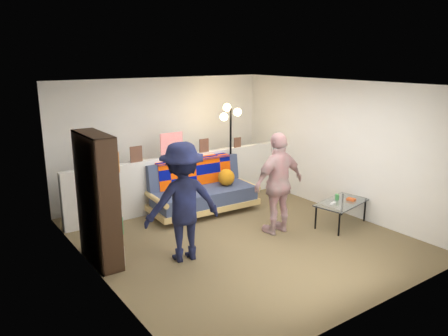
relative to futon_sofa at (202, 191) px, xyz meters
The scene contains 10 objects.
ground 1.41m from the futon_sofa, 97.27° to the right, with size 5.00×5.00×0.00m, color brown.
room_shell 1.55m from the futon_sofa, 101.14° to the right, with size 4.60×5.05×2.45m.
half_wall_ledge 0.50m from the futon_sofa, 110.37° to the left, with size 4.45×0.15×1.00m, color silver.
ledge_decor 0.98m from the futon_sofa, 132.05° to the left, with size 2.97×0.02×0.45m.
futon_sofa is the anchor object (origin of this frame).
bookshelf 2.48m from the futon_sofa, 157.77° to the right, with size 0.30×0.91×1.82m.
coffee_table 2.48m from the futon_sofa, 50.99° to the right, with size 1.07×0.72×0.51m.
floor_lamp 1.32m from the futon_sofa, 20.64° to the left, with size 0.44×0.35×1.90m.
person_left 2.00m from the futon_sofa, 130.13° to the right, with size 1.09×0.63×1.68m, color black.
person_right 1.66m from the futon_sofa, 72.61° to the right, with size 0.97×0.40×1.65m, color pink.
Camera 1 is at (-3.90, -5.16, 2.80)m, focal length 35.00 mm.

